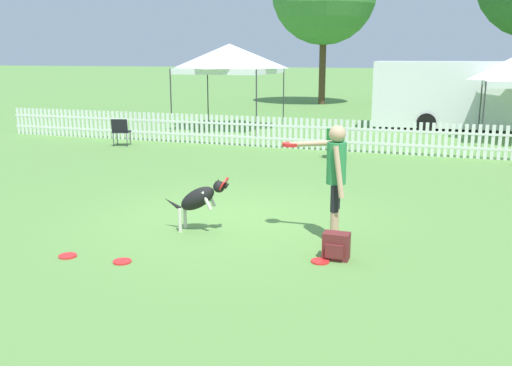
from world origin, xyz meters
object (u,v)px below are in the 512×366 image
object	(u,v)px
frisbee_midfield	(320,261)
folding_chair_green_right	(121,130)
handler_person	(334,169)
backpack_on_grass	(336,246)
canopy_tent_secondary	(229,59)
frisbee_near_handler	(122,262)
frisbee_near_dog	(68,256)
equipment_trailer	(446,94)
leaping_dog	(200,198)
folding_chair_blue_left	(335,140)

from	to	relation	value
frisbee_midfield	folding_chair_green_right	distance (m)	11.05
folding_chair_green_right	handler_person	bearing A→B (deg)	122.10
frisbee_midfield	backpack_on_grass	xyz separation A→B (m)	(0.17, 0.19, 0.17)
handler_person	canopy_tent_secondary	xyz separation A→B (m)	(-6.26, 11.65, 1.48)
frisbee_near_handler	frisbee_near_dog	bearing A→B (deg)	-176.11
frisbee_near_handler	backpack_on_grass	xyz separation A→B (m)	(2.64, 1.05, 0.17)
frisbee_near_dog	equipment_trailer	xyz separation A→B (m)	(4.47, 16.12, 1.29)
leaping_dog	backpack_on_grass	size ratio (longest dim) A/B	2.94
folding_chair_blue_left	handler_person	bearing A→B (deg)	88.47
frisbee_near_dog	frisbee_midfield	xyz separation A→B (m)	(3.29, 0.92, 0.00)
leaping_dog	frisbee_midfield	size ratio (longest dim) A/B	4.40
handler_person	frisbee_near_handler	xyz separation A→B (m)	(-2.43, -1.78, -1.07)
leaping_dog	equipment_trailer	distance (m)	14.86
folding_chair_green_right	canopy_tent_secondary	world-z (taller)	canopy_tent_secondary
frisbee_near_dog	canopy_tent_secondary	distance (m)	14.05
frisbee_midfield	equipment_trailer	world-z (taller)	equipment_trailer
leaping_dog	canopy_tent_secondary	size ratio (longest dim) A/B	0.33
frisbee_midfield	equipment_trailer	size ratio (longest dim) A/B	0.04
folding_chair_green_right	backpack_on_grass	bearing A→B (deg)	119.96
backpack_on_grass	folding_chair_green_right	world-z (taller)	folding_chair_green_right
frisbee_near_dog	frisbee_midfield	world-z (taller)	same
folding_chair_blue_left	frisbee_near_dog	bearing A→B (deg)	64.95
frisbee_near_dog	canopy_tent_secondary	size ratio (longest dim) A/B	0.08
leaping_dog	folding_chair_green_right	distance (m)	9.11
backpack_on_grass	equipment_trailer	xyz separation A→B (m)	(1.01, 15.01, 1.12)
frisbee_near_handler	folding_chair_blue_left	xyz separation A→B (m)	(1.08, 8.62, 0.48)
frisbee_near_handler	frisbee_midfield	distance (m)	2.62
folding_chair_blue_left	folding_chair_green_right	world-z (taller)	folding_chair_green_right
handler_person	canopy_tent_secondary	world-z (taller)	canopy_tent_secondary
frisbee_near_dog	backpack_on_grass	bearing A→B (deg)	17.79
equipment_trailer	folding_chair_green_right	bearing A→B (deg)	-143.49
handler_person	folding_chair_green_right	world-z (taller)	handler_person
frisbee_midfield	equipment_trailer	bearing A→B (deg)	85.54
handler_person	leaping_dog	distance (m)	2.11
canopy_tent_secondary	equipment_trailer	bearing A→B (deg)	19.38
backpack_on_grass	frisbee_near_handler	bearing A→B (deg)	-158.25
leaping_dog	canopy_tent_secondary	xyz separation A→B (m)	(-4.23, 11.84, 2.02)
frisbee_near_dog	canopy_tent_secondary	bearing A→B (deg)	102.59
equipment_trailer	canopy_tent_secondary	bearing A→B (deg)	-163.58
frisbee_midfield	folding_chair_blue_left	size ratio (longest dim) A/B	0.30
frisbee_near_handler	frisbee_midfield	size ratio (longest dim) A/B	1.00
handler_person	equipment_trailer	world-z (taller)	equipment_trailer
frisbee_near_handler	equipment_trailer	xyz separation A→B (m)	(3.66, 16.06, 1.29)
canopy_tent_secondary	backpack_on_grass	bearing A→B (deg)	-62.40
handler_person	backpack_on_grass	distance (m)	1.17
leaping_dog	folding_chair_green_right	size ratio (longest dim) A/B	1.30
equipment_trailer	handler_person	bearing A→B (deg)	-97.84
frisbee_midfield	folding_chair_green_right	world-z (taller)	folding_chair_green_right
frisbee_near_dog	folding_chair_blue_left	xyz separation A→B (m)	(1.90, 8.68, 0.48)
frisbee_near_handler	canopy_tent_secondary	size ratio (longest dim) A/B	0.08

